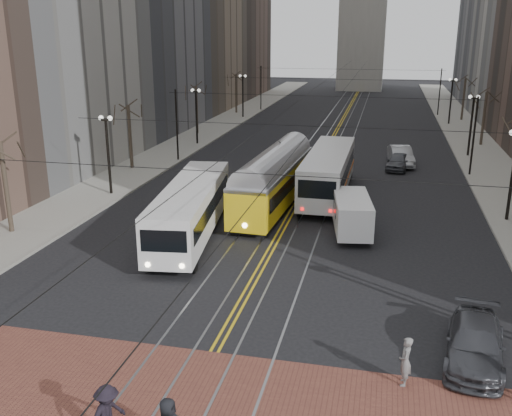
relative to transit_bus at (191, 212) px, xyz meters
The scene contains 18 objects.
ground 11.98m from the transit_bus, 65.38° to the right, with size 260.00×260.00×0.00m, color black.
sidewalk_left 35.68m from the transit_bus, 106.38° to the left, with size 5.00×140.00×0.15m, color gray.
sidewalk_right 39.62m from the transit_bus, 59.75° to the left, with size 5.00×140.00×0.15m, color gray.
crosswalk_band 15.68m from the transit_bus, 71.51° to the right, with size 25.00×6.00×0.01m, color brown.
streetcar_rails 34.60m from the transit_bus, 81.77° to the left, with size 4.80×130.00×0.02m, color gray.
centre_lines 34.60m from the transit_bus, 81.77° to the left, with size 0.42×130.00×0.01m, color gold.
lamp_posts 18.66m from the transit_bus, 74.60° to the left, with size 27.60×57.20×5.60m.
street_trees 24.98m from the transit_bus, 78.57° to the left, with size 31.68×53.28×5.60m.
trolley_wires 24.64m from the transit_bus, 78.37° to the left, with size 25.96×120.00×6.60m.
transit_bus is the anchor object (origin of this frame).
streetcar 7.85m from the transit_bus, 63.04° to the left, with size 2.52×13.58×3.20m, color yellow.
rear_bus 12.53m from the transit_bus, 56.64° to the left, with size 2.77×12.75×3.33m, color silver.
cargo_van 9.50m from the transit_bus, 15.93° to the left, with size 1.99×5.18×2.29m, color silver.
sedan_grey 23.57m from the transit_bus, 59.33° to the left, with size 1.70×4.22×1.44m, color #42454A.
sedan_silver 25.24m from the transit_bus, 60.99° to the left, with size 1.79×5.13×1.69m, color #989A9F.
sedan_parked 17.71m from the transit_bus, 35.27° to the right, with size 2.02×4.98×1.44m, color #3C3D43.
pedestrian_b 17.13m from the transit_bus, 45.90° to the right, with size 0.65×0.43×1.78m, color slate.
pedestrian_d 17.64m from the transit_bus, 78.81° to the right, with size 1.27×0.73×1.96m, color black.
Camera 1 is at (5.78, -19.16, 11.67)m, focal length 40.00 mm.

